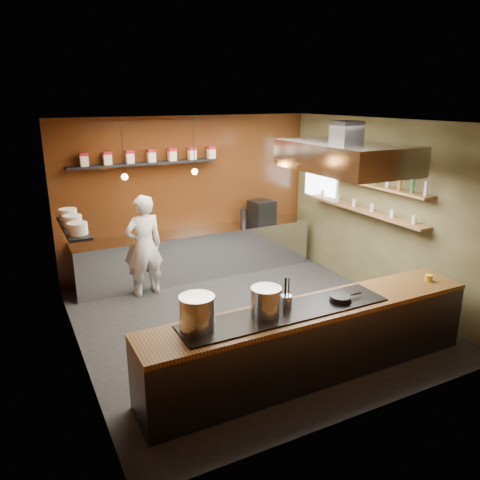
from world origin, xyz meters
TOP-DOWN VIEW (x-y plane):
  - floor at (0.00, 0.00)m, footprint 5.00×5.00m
  - back_wall at (0.00, 2.50)m, footprint 5.00×0.00m
  - left_wall at (-2.50, 0.00)m, footprint 0.00×5.00m
  - right_wall at (2.50, 0.00)m, footprint 0.00×5.00m
  - ceiling at (0.00, 0.00)m, footprint 5.00×5.00m
  - window_pane at (2.45, 1.70)m, footprint 0.00×1.00m
  - prep_counter at (0.00, 2.17)m, footprint 4.60×0.65m
  - pass_counter at (-0.00, -1.60)m, footprint 4.40×0.72m
  - tin_shelf at (-0.90, 2.36)m, footprint 2.60×0.26m
  - plate_shelf at (-2.34, 1.00)m, footprint 0.30×1.40m
  - bottle_shelf_upper at (2.34, 0.30)m, footprint 0.26×2.80m
  - bottle_shelf_lower at (2.34, 0.30)m, footprint 0.26×2.80m
  - extractor_hood at (1.30, -0.40)m, footprint 1.20×2.00m
  - pendant_left at (-1.40, 1.70)m, footprint 0.10×0.10m
  - pendant_right at (-0.20, 1.70)m, footprint 0.10×0.10m
  - storage_tins at (-0.75, 2.36)m, footprint 2.43×0.13m
  - plate_stacks at (-2.34, 1.00)m, footprint 0.26×1.16m
  - bottles at (2.34, 0.30)m, footprint 0.06×2.66m
  - wine_glasses at (2.34, 0.30)m, footprint 0.07×2.37m
  - stockpot_large at (-1.48, -1.52)m, footprint 0.45×0.45m
  - stockpot_small at (-0.66, -1.56)m, footprint 0.37×0.37m
  - utensil_crock at (-0.37, -1.55)m, footprint 0.18×0.18m
  - frying_pan at (0.34, -1.65)m, footprint 0.44×0.27m
  - butter_jar at (1.85, -1.64)m, footprint 0.10×0.10m
  - espresso_machine at (1.41, 2.19)m, footprint 0.47×0.45m
  - chef at (-1.14, 1.74)m, footprint 0.69×0.49m

SIDE VIEW (x-z plane):
  - floor at x=0.00m, z-range 0.00..0.00m
  - prep_counter at x=0.00m, z-range 0.00..0.90m
  - pass_counter at x=0.00m, z-range 0.00..0.94m
  - chef at x=-1.14m, z-range 0.00..1.78m
  - butter_jar at x=1.85m, z-range 0.92..1.01m
  - frying_pan at x=0.34m, z-range 0.94..1.01m
  - utensil_crock at x=-0.37m, z-range 0.94..1.11m
  - stockpot_small at x=-0.66m, z-range 0.94..1.27m
  - espresso_machine at x=1.41m, z-range 0.90..1.34m
  - stockpot_large at x=-1.48m, z-range 0.94..1.32m
  - bottle_shelf_lower at x=2.34m, z-range 1.43..1.47m
  - back_wall at x=0.00m, z-range -1.00..4.00m
  - left_wall at x=-2.50m, z-range -1.00..4.00m
  - right_wall at x=2.50m, z-range -1.00..4.00m
  - wine_glasses at x=2.34m, z-range 1.47..1.60m
  - plate_shelf at x=-2.34m, z-range 1.53..1.57m
  - plate_stacks at x=-2.34m, z-range 1.57..1.73m
  - window_pane at x=2.45m, z-range 1.40..2.40m
  - bottle_shelf_upper at x=2.34m, z-range 1.90..1.94m
  - bottles at x=2.34m, z-range 1.94..2.18m
  - pendant_left at x=-1.40m, z-range 1.68..2.63m
  - pendant_right at x=-0.20m, z-range 1.68..2.63m
  - tin_shelf at x=-0.90m, z-range 2.18..2.22m
  - storage_tins at x=-0.75m, z-range 2.22..2.44m
  - extractor_hood at x=1.30m, z-range 2.15..2.87m
  - ceiling at x=0.00m, z-range 3.00..3.00m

